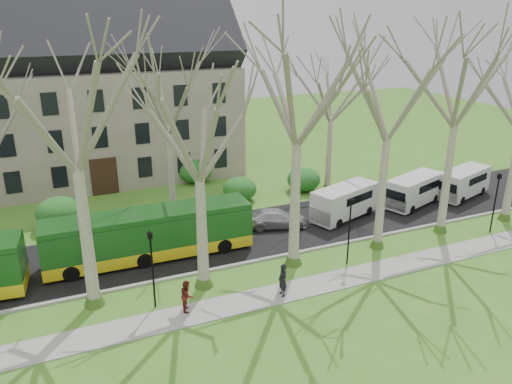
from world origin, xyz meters
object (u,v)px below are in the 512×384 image
(van_a, at_px, (345,203))
(pedestrian_a, at_px, (283,280))
(pedestrian_b, at_px, (187,295))
(bus_follow, at_px, (150,234))
(sedan, at_px, (276,218))
(van_b, at_px, (414,191))
(van_c, at_px, (463,183))

(van_a, bearing_deg, pedestrian_a, -157.27)
(van_a, relative_size, pedestrian_b, 3.31)
(bus_follow, distance_m, sedan, 9.47)
(bus_follow, xyz_separation_m, sedan, (9.35, 1.12, -0.95))
(pedestrian_a, xyz_separation_m, pedestrian_b, (-5.19, 0.68, -0.08))
(sedan, distance_m, van_b, 12.05)
(pedestrian_b, bearing_deg, bus_follow, 20.22)
(van_a, relative_size, van_b, 1.02)
(van_b, bearing_deg, pedestrian_b, -179.76)
(van_a, bearing_deg, van_b, -18.00)
(van_b, distance_m, pedestrian_a, 17.69)
(bus_follow, xyz_separation_m, van_b, (21.38, 0.65, -0.40))
(van_b, height_order, van_c, van_b)
(van_b, bearing_deg, pedestrian_a, -172.07)
(van_c, bearing_deg, van_a, 162.06)
(van_c, xyz_separation_m, pedestrian_a, (-20.81, -7.96, -0.26))
(pedestrian_a, relative_size, pedestrian_b, 1.10)
(sedan, bearing_deg, bus_follow, 114.02)
(van_b, bearing_deg, van_a, 161.30)
(sedan, relative_size, pedestrian_a, 2.41)
(sedan, xyz_separation_m, van_a, (5.43, -0.52, 0.57))
(van_c, distance_m, pedestrian_a, 22.28)
(pedestrian_a, bearing_deg, van_c, 111.57)
(van_b, xyz_separation_m, pedestrian_a, (-15.75, -8.05, -0.27))
(bus_follow, bearing_deg, van_a, 3.26)
(bus_follow, height_order, pedestrian_a, bus_follow)
(van_c, relative_size, pedestrian_a, 2.93)
(sedan, distance_m, pedestrian_a, 9.31)
(pedestrian_a, height_order, pedestrian_b, pedestrian_a)
(sedan, bearing_deg, van_b, -75.07)
(bus_follow, height_order, van_a, bus_follow)
(van_b, height_order, pedestrian_b, van_b)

